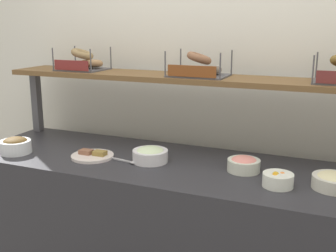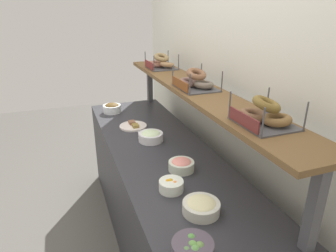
# 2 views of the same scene
# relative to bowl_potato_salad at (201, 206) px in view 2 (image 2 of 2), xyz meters

# --- Properties ---
(ground_plane) EXTENTS (8.00, 8.00, 0.00)m
(ground_plane) POSITION_rel_bowl_potato_salad_xyz_m (-0.76, 0.04, -0.89)
(ground_plane) COLOR #595651
(back_wall) EXTENTS (3.58, 0.06, 2.40)m
(back_wall) POSITION_rel_bowl_potato_salad_xyz_m (-0.76, 0.59, 0.31)
(back_wall) COLOR white
(back_wall) RESTS_ON ground_plane
(deli_counter) EXTENTS (2.38, 0.70, 0.85)m
(deli_counter) POSITION_rel_bowl_potato_salad_xyz_m (-0.76, 0.04, -0.46)
(deli_counter) COLOR #2D2D33
(deli_counter) RESTS_ON ground_plane
(shelf_riser_left) EXTENTS (0.05, 0.05, 0.40)m
(shelf_riser_left) POSITION_rel_bowl_potato_salad_xyz_m (-1.89, 0.31, 0.16)
(shelf_riser_left) COLOR #4C4C51
(shelf_riser_left) RESTS_ON deli_counter
(shelf_riser_right) EXTENTS (0.05, 0.05, 0.40)m
(shelf_riser_right) POSITION_rel_bowl_potato_salad_xyz_m (0.37, 0.31, 0.16)
(shelf_riser_right) COLOR #4C4C51
(shelf_riser_right) RESTS_ON deli_counter
(upper_shelf) EXTENTS (2.34, 0.32, 0.03)m
(upper_shelf) POSITION_rel_bowl_potato_salad_xyz_m (-0.76, 0.31, 0.38)
(upper_shelf) COLOR brown
(upper_shelf) RESTS_ON shelf_riser_left
(bowl_potato_salad) EXTENTS (0.19, 0.19, 0.07)m
(bowl_potato_salad) POSITION_rel_bowl_potato_salad_xyz_m (0.00, 0.00, 0.00)
(bowl_potato_salad) COLOR silver
(bowl_potato_salad) RESTS_ON deli_counter
(bowl_veggie_mix) EXTENTS (0.17, 0.17, 0.09)m
(bowl_veggie_mix) POSITION_rel_bowl_potato_salad_xyz_m (0.26, -0.16, 0.01)
(bowl_veggie_mix) COLOR #4C424F
(bowl_veggie_mix) RESTS_ON deli_counter
(bowl_scallion_spread) EXTENTS (0.19, 0.19, 0.08)m
(bowl_scallion_spread) POSITION_rel_bowl_potato_salad_xyz_m (-0.91, 0.02, 0.00)
(bowl_scallion_spread) COLOR white
(bowl_scallion_spread) RESTS_ON deli_counter
(bowl_fruit_salad) EXTENTS (0.14, 0.14, 0.07)m
(bowl_fruit_salad) POSITION_rel_bowl_potato_salad_xyz_m (-0.23, -0.07, -0.00)
(bowl_fruit_salad) COLOR white
(bowl_fruit_salad) RESTS_ON deli_counter
(bowl_chocolate_spread) EXTENTS (0.17, 0.17, 0.09)m
(bowl_chocolate_spread) POSITION_rel_bowl_potato_salad_xyz_m (-1.68, -0.14, 0.01)
(bowl_chocolate_spread) COLOR white
(bowl_chocolate_spread) RESTS_ON deli_counter
(bowl_lox_spread) EXTENTS (0.16, 0.16, 0.08)m
(bowl_lox_spread) POSITION_rel_bowl_potato_salad_xyz_m (-0.42, 0.07, 0.00)
(bowl_lox_spread) COLOR silver
(bowl_lox_spread) RESTS_ON deli_counter
(serving_plate_white) EXTENTS (0.23, 0.23, 0.04)m
(serving_plate_white) POSITION_rel_bowl_potato_salad_xyz_m (-1.23, -0.04, -0.03)
(serving_plate_white) COLOR white
(serving_plate_white) RESTS_ON deli_counter
(serving_spoon_near_plate) EXTENTS (0.18, 0.05, 0.01)m
(serving_spoon_near_plate) POSITION_rel_bowl_potato_salad_xyz_m (-1.01, -0.04, -0.03)
(serving_spoon_near_plate) COLOR #B7B7BC
(serving_spoon_near_plate) RESTS_ON deli_counter
(bagel_basket_everything) EXTENTS (0.28, 0.26, 0.14)m
(bagel_basket_everything) POSITION_rel_bowl_potato_salad_xyz_m (-1.51, 0.31, 0.44)
(bagel_basket_everything) COLOR #4C4C51
(bagel_basket_everything) RESTS_ON upper_shelf
(bagel_basket_poppy) EXTENTS (0.32, 0.25, 0.14)m
(bagel_basket_poppy) POSITION_rel_bowl_potato_salad_xyz_m (-0.75, 0.30, 0.44)
(bagel_basket_poppy) COLOR #4C4C51
(bagel_basket_poppy) RESTS_ON upper_shelf
(bagel_basket_cinnamon_raisin) EXTENTS (0.28, 0.26, 0.14)m
(bagel_basket_cinnamon_raisin) POSITION_rel_bowl_potato_salad_xyz_m (-0.01, 0.32, 0.44)
(bagel_basket_cinnamon_raisin) COLOR #4C4C51
(bagel_basket_cinnamon_raisin) RESTS_ON upper_shelf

